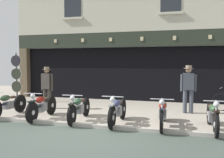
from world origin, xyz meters
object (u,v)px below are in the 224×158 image
motorcycle_center_right (163,112)px  motorcycle_right (213,115)px  motorcycle_center (118,110)px  advert_board_near (160,67)px  motorcycle_far_left (8,104)px  motorcycle_center_left (79,108)px  motorcycle_left (42,106)px  shopkeeper_center (188,87)px  salesman_left (47,86)px  tyre_sign_pole (16,74)px

motorcycle_center_right → motorcycle_right: size_ratio=1.00×
motorcycle_center → advert_board_near: advert_board_near is taller
motorcycle_right → motorcycle_far_left: bearing=-1.2°
motorcycle_far_left → motorcycle_center_left: (2.68, 0.01, -0.00)m
motorcycle_left → motorcycle_center_left: motorcycle_left is taller
motorcycle_left → shopkeeper_center: size_ratio=1.13×
motorcycle_center → salesman_left: 3.80m
advert_board_near → motorcycle_center: bearing=-99.8°
motorcycle_far_left → motorcycle_left: motorcycle_far_left is taller
salesman_left → tyre_sign_pole: 2.60m
shopkeeper_center → salesman_left: bearing=2.9°
motorcycle_right → shopkeeper_center: (-0.60, 2.23, 0.55)m
salesman_left → shopkeeper_center: size_ratio=0.96×
motorcycle_left → motorcycle_center_right: 3.92m
advert_board_near → motorcycle_far_left: bearing=-135.6°
motorcycle_center_left → motorcycle_right: 3.96m
motorcycle_left → motorcycle_center: bearing=176.2°
advert_board_near → motorcycle_center_left: bearing=-114.1°
motorcycle_far_left → tyre_sign_pole: 3.38m
shopkeeper_center → advert_board_near: (-1.26, 2.46, 0.67)m
salesman_left → motorcycle_right: bearing=172.0°
motorcycle_center_right → motorcycle_center: bearing=0.7°
shopkeeper_center → advert_board_near: size_ratio=1.89×
motorcycle_right → tyre_sign_pole: tyre_sign_pole is taller
motorcycle_far_left → salesman_left: bearing=-110.3°
motorcycle_center_left → motorcycle_center_right: motorcycle_center_left is taller
motorcycle_left → salesman_left: salesman_left is taller
motorcycle_left → motorcycle_center: motorcycle_center is taller
salesman_left → motorcycle_center_left: bearing=149.6°
motorcycle_left → tyre_sign_pole: (-3.11, 2.83, 0.87)m
motorcycle_left → motorcycle_right: motorcycle_left is taller
motorcycle_far_left → tyre_sign_pole: bearing=-58.8°
motorcycle_left → advert_board_near: advert_board_near is taller
motorcycle_center → motorcycle_center_right: size_ratio=0.97×
motorcycle_center_left → advert_board_near: advert_board_near is taller
motorcycle_center → shopkeeper_center: 3.12m
motorcycle_right → motorcycle_left: bearing=-0.6°
motorcycle_center → motorcycle_right: bearing=-179.8°
motorcycle_left → advert_board_near: size_ratio=2.14×
motorcycle_center_right → motorcycle_right: bearing=176.7°
motorcycle_right → motorcycle_center_left: bearing=-1.4°
salesman_left → tyre_sign_pole: bearing=-19.4°
shopkeeper_center → advert_board_near: 2.84m
motorcycle_right → shopkeeper_center: bearing=-76.0°
motorcycle_center_right → shopkeeper_center: bearing=-110.6°
motorcycle_center_left → advert_board_near: size_ratio=2.19×
motorcycle_center_right → shopkeeper_center: (0.74, 2.20, 0.56)m
motorcycle_far_left → salesman_left: salesman_left is taller
shopkeeper_center → motorcycle_center_left: bearing=30.0°
salesman_left → tyre_sign_pole: size_ratio=0.73×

